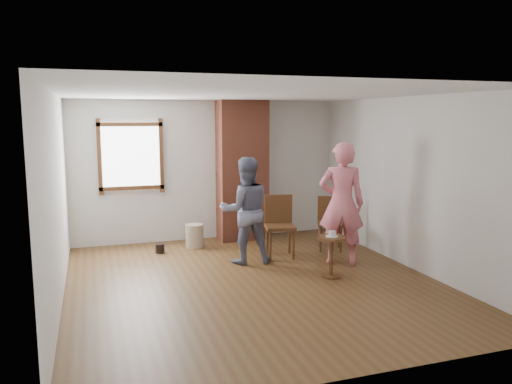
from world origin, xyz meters
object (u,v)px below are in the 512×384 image
dining_chair_left (279,222)px  dining_chair_right (330,220)px  stoneware_crock (194,236)px  man (245,210)px  side_table (331,250)px  person_pink (342,204)px

dining_chair_left → dining_chair_right: size_ratio=1.10×
stoneware_crock → dining_chair_right: bearing=-21.0°
dining_chair_left → man: bearing=-150.3°
side_table → stoneware_crock: bearing=123.8°
dining_chair_left → man: (-0.65, -0.21, 0.28)m
dining_chair_right → man: bearing=-145.9°
side_table → man: bearing=130.6°
dining_chair_right → stoneware_crock: bearing=-178.1°
stoneware_crock → dining_chair_right: 2.41m
dining_chair_right → side_table: size_ratio=1.52×
man → side_table: bearing=136.4°
stoneware_crock → side_table: side_table is taller
person_pink → man: bearing=5.1°
dining_chair_left → side_table: size_ratio=1.68×
person_pink → dining_chair_right: bearing=-80.1°
man → stoneware_crock: bearing=-58.0°
side_table → person_pink: bearing=51.7°
stoneware_crock → person_pink: 2.73m
person_pink → dining_chair_left: bearing=-18.6°
dining_chair_right → man: (-1.65, -0.33, 0.33)m
stoneware_crock → man: bearing=-63.7°
man → person_pink: bearing=164.9°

